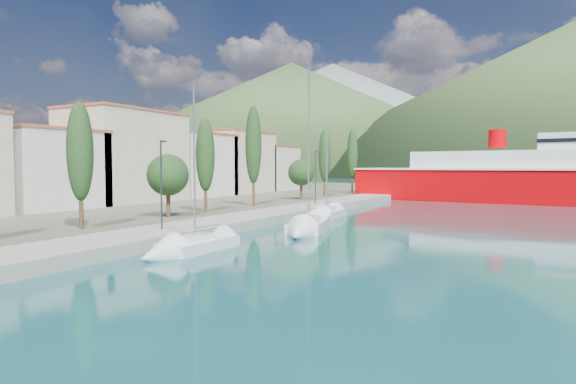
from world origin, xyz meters
The scene contains 10 objects.
ground centered at (0.00, 120.00, 0.00)m, with size 1400.00×1400.00×0.00m, color #144E51.
quay centered at (-9.00, 26.00, 0.40)m, with size 5.00×88.00×0.80m, color gray.
land_strip centered at (-47.00, 36.00, 0.35)m, with size 70.00×148.00×0.70m, color #565644.
town_buildings centered at (-32.00, 36.91, 5.57)m, with size 9.20×69.20×11.30m.
tree_row centered at (-14.49, 31.92, 5.89)m, with size 3.57×65.00×11.11m.
lamp_posts centered at (-9.00, 13.77, 4.08)m, with size 0.15×47.18×6.06m.
sailboat_near centered at (-4.41, 8.92, 0.29)m, with size 2.32×7.51×10.75m.
sailboat_mid centered at (-1.88, 20.14, 0.33)m, with size 5.00×9.94×13.84m.
sailboat_far centered at (-5.01, 30.59, 0.31)m, with size 3.11×7.58×10.84m.
ferry centered at (15.77, 63.77, 3.35)m, with size 56.22×16.06×11.02m.
Camera 1 is at (13.94, -12.29, 5.06)m, focal length 30.00 mm.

